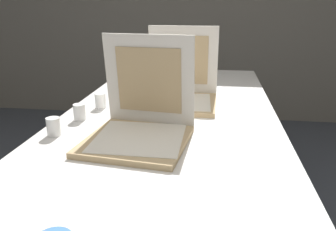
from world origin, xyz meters
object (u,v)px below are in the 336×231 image
object	(u,v)px
cup_white_near_left	(53,127)
cup_white_far	(139,87)
pizza_box_front	(140,126)
cup_white_near_center	(79,112)
table	(169,125)
cup_white_mid	(100,101)
pizza_box_middle	(180,93)

from	to	relation	value
cup_white_near_left	cup_white_far	xyz separation A→B (m)	(0.19, 0.67, 0.00)
pizza_box_front	cup_white_near_center	distance (m)	0.36
table	cup_white_far	world-z (taller)	cup_white_far
table	cup_white_near_left	xyz separation A→B (m)	(-0.41, -0.30, 0.08)
table	cup_white_mid	bearing A→B (deg)	167.94
cup_white_far	cup_white_near_left	bearing A→B (deg)	-106.03
cup_white_mid	cup_white_far	xyz separation A→B (m)	(0.13, 0.30, 0.00)
cup_white_near_center	cup_white_mid	xyz separation A→B (m)	(0.03, 0.19, 0.00)
pizza_box_middle	cup_white_near_left	world-z (taller)	pizza_box_middle
cup_white_mid	cup_white_near_center	bearing A→B (deg)	-100.06
table	pizza_box_middle	distance (m)	0.24
pizza_box_middle	cup_white_near_center	world-z (taller)	pizza_box_middle
pizza_box_middle	cup_white_far	size ratio (longest dim) A/B	5.25
table	cup_white_near_center	bearing A→B (deg)	-163.77
cup_white_near_left	cup_white_far	bearing A→B (deg)	73.97
table	cup_white_mid	xyz separation A→B (m)	(-0.35, 0.07, 0.08)
cup_white_near_center	cup_white_far	distance (m)	0.51
cup_white_mid	pizza_box_middle	bearing A→B (deg)	19.73
cup_white_far	cup_white_near_center	bearing A→B (deg)	-108.56
cup_white_far	pizza_box_middle	bearing A→B (deg)	-32.87
cup_white_near_center	cup_white_near_left	distance (m)	0.19
cup_white_near_center	pizza_box_middle	bearing A→B (deg)	37.97
cup_white_near_center	cup_white_far	size ratio (longest dim) A/B	1.00
pizza_box_middle	cup_white_near_left	xyz separation A→B (m)	(-0.44, -0.51, -0.02)
table	cup_white_far	distance (m)	0.44
pizza_box_middle	table	bearing A→B (deg)	-97.64
table	cup_white_mid	size ratio (longest dim) A/B	31.30
cup_white_near_left	cup_white_mid	world-z (taller)	same
pizza_box_front	pizza_box_middle	size ratio (longest dim) A/B	1.06
pizza_box_front	cup_white_near_left	distance (m)	0.34
pizza_box_middle	cup_white_far	world-z (taller)	pizza_box_middle
cup_white_near_left	pizza_box_front	bearing A→B (deg)	0.35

